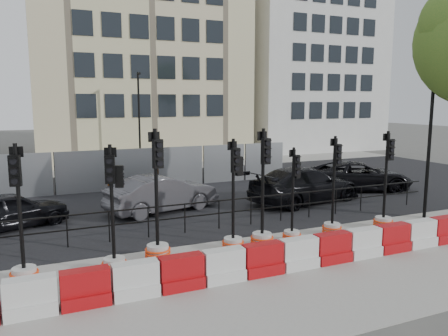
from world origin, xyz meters
name	(u,v)px	position (x,y,z in m)	size (l,w,h in m)	color
ground	(234,239)	(0.00, 0.00, 0.00)	(120.00, 120.00, 0.00)	#51514C
sidewalk_near	(285,274)	(0.00, -3.00, 0.01)	(40.00, 6.00, 0.02)	gray
road	(170,195)	(0.00, 7.00, 0.01)	(40.00, 14.00, 0.03)	black
sidewalk_far	(129,168)	(0.00, 16.00, 0.01)	(40.00, 4.00, 0.02)	gray
building_cream	(136,38)	(2.00, 21.99, 9.00)	(15.00, 10.06, 18.00)	beige
building_white	(303,59)	(17.00, 21.99, 8.00)	(12.00, 9.06, 16.00)	silver
kerb_railing	(219,209)	(0.00, 1.20, 0.69)	(18.00, 0.04, 1.00)	black
heras_fencing	(145,172)	(-0.49, 9.71, 0.71)	(14.33, 1.72, 2.00)	gray
lamp_post_far	(139,118)	(0.50, 14.98, 3.22)	(0.12, 0.56, 6.00)	black
lamp_post_near	(431,130)	(7.50, -0.52, 3.22)	(0.12, 0.56, 6.00)	black
barrier_row	(281,257)	(0.00, -2.80, 0.37)	(14.65, 0.50, 0.80)	#B10E11
traffic_signal_a	(23,256)	(-5.93, -1.07, 0.69)	(0.66, 0.66, 3.33)	silver
traffic_signal_b	(114,243)	(-3.86, -1.24, 0.77)	(0.64, 0.64, 3.24)	silver
traffic_signal_c	(158,234)	(-2.63, -0.79, 0.73)	(0.70, 0.70, 3.56)	silver
traffic_signal_d	(234,225)	(-0.45, -0.95, 0.77)	(0.64, 0.64, 3.23)	silver
traffic_signal_e	(263,223)	(0.46, -0.98, 0.72)	(0.69, 0.69, 3.49)	silver
traffic_signal_f	(293,220)	(1.53, -0.93, 0.69)	(0.57, 0.57, 2.91)	silver
traffic_signal_g	(333,215)	(3.08, -0.85, 0.66)	(0.63, 0.63, 3.19)	silver
traffic_signal_h	(384,209)	(5.11, -0.96, 0.68)	(0.65, 0.65, 3.29)	silver
car_a	(10,210)	(-6.39, 4.04, 0.63)	(4.01, 2.80, 1.27)	black
car_b	(162,193)	(-1.09, 4.27, 0.72)	(4.63, 2.60, 1.44)	#46464A
car_c	(305,185)	(4.86, 3.35, 0.76)	(5.52, 3.04, 1.51)	black
car_d	(358,176)	(8.70, 4.51, 0.69)	(5.48, 3.99, 1.38)	black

